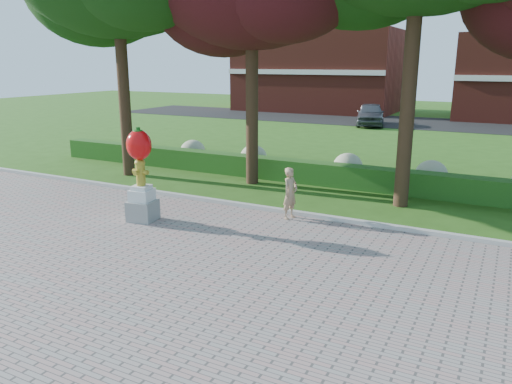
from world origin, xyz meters
TOP-DOWN VIEW (x-y plane):
  - ground at (0.00, 0.00)m, footprint 100.00×100.00m
  - walkway at (0.00, -4.00)m, footprint 40.00×14.00m
  - curb at (0.00, 3.00)m, footprint 40.00×0.18m
  - lawn_hedge at (0.00, 7.00)m, footprint 24.00×0.70m
  - hydrangea_row at (0.57, 8.00)m, footprint 20.10×1.10m
  - street at (0.00, 28.00)m, footprint 50.00×8.00m
  - building_left at (-10.00, 34.00)m, footprint 14.00×8.00m
  - hydrant_sculpture at (-2.56, 0.54)m, footprint 0.82×0.82m
  - woman at (1.02, 2.60)m, footprint 0.46×0.60m
  - parked_car at (-2.70, 25.00)m, footprint 2.87×4.85m

SIDE VIEW (x-z plane):
  - ground at x=0.00m, z-range 0.00..0.00m
  - street at x=0.00m, z-range 0.00..0.02m
  - walkway at x=0.00m, z-range 0.00..0.04m
  - curb at x=0.00m, z-range 0.00..0.15m
  - lawn_hedge at x=0.00m, z-range 0.00..0.80m
  - hydrangea_row at x=0.57m, z-range 0.06..1.04m
  - woman at x=1.02m, z-range 0.04..1.51m
  - parked_car at x=-2.70m, z-range 0.02..1.57m
  - hydrant_sculpture at x=-2.56m, z-range 0.12..2.72m
  - building_left at x=-10.00m, z-range 0.00..7.00m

